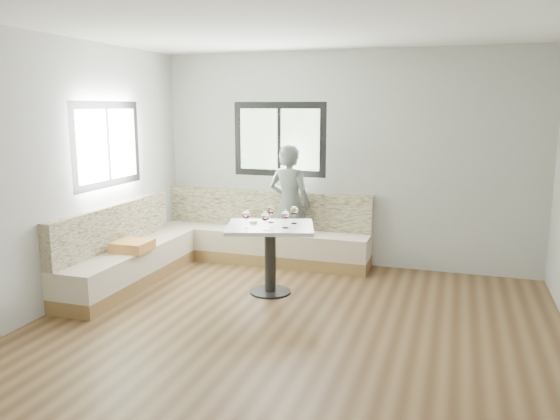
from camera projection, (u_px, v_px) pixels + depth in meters
The scene contains 10 objects.
room at pixel (282, 183), 4.90m from camera, with size 5.01×5.01×2.81m.
banquette at pixel (208, 245), 7.01m from camera, with size 2.90×2.80×0.95m.
table at pixel (270, 242), 6.11m from camera, with size 1.13×0.99×0.79m.
person at pixel (290, 205), 7.17m from camera, with size 0.59×0.39×1.62m, color #575F59.
olive_ramekin at pixel (253, 222), 6.18m from camera, with size 0.09×0.09×0.03m.
wine_glass_a at pixel (246, 215), 5.94m from camera, with size 0.09×0.09×0.20m.
wine_glass_b at pixel (265, 217), 5.83m from camera, with size 0.09×0.09×0.20m.
wine_glass_c at pixel (285, 215), 5.92m from camera, with size 0.09×0.09×0.20m.
wine_glass_d at pixel (271, 210), 6.19m from camera, with size 0.09×0.09×0.20m.
wine_glass_e at pixel (294, 211), 6.13m from camera, with size 0.09×0.09×0.20m.
Camera 1 is at (1.41, -4.55, 2.09)m, focal length 35.00 mm.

